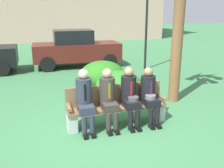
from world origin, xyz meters
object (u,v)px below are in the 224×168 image
seated_man_centerright (130,94)px  shrub_near_bench (102,75)px  shrub_mid_lawn (119,85)px  park_bench (116,106)px  seated_man_leftmost (85,97)px  seated_man_centerleft (108,96)px  street_lamp (147,16)px  seated_man_rightmost (149,93)px  parked_car_far (76,48)px

seated_man_centerright → shrub_near_bench: seated_man_centerright is taller
shrub_mid_lawn → park_bench: bearing=-110.2°
seated_man_centerright → seated_man_leftmost: bearing=179.5°
park_bench → shrub_near_bench: 2.76m
seated_man_centerleft → street_lamp: 6.17m
park_bench → seated_man_rightmost: (0.75, -0.14, 0.28)m
seated_man_centerleft → seated_man_centerright: seated_man_centerleft is taller
shrub_near_bench → street_lamp: size_ratio=0.39×
shrub_near_bench → shrub_mid_lawn: size_ratio=1.09×
seated_man_leftmost → seated_man_rightmost: (1.49, -0.01, -0.03)m
seated_man_centerright → shrub_mid_lawn: (0.30, 1.69, -0.30)m
park_bench → seated_man_centerleft: (-0.23, -0.13, 0.30)m
seated_man_leftmost → shrub_mid_lawn: bearing=52.0°
shrub_near_bench → parked_car_far: size_ratio=0.38×
street_lamp → park_bench: bearing=-120.5°
park_bench → parked_car_far: size_ratio=0.57×
shrub_near_bench → parked_car_far: parked_car_far is taller
parked_car_far → street_lamp: bearing=-27.8°
parked_car_far → park_bench: bearing=-91.0°
shrub_near_bench → shrub_mid_lawn: (0.18, -1.18, -0.04)m
park_bench → street_lamp: bearing=59.5°
park_bench → street_lamp: (2.91, 4.95, 1.86)m
street_lamp → shrub_mid_lawn: bearing=-124.6°
seated_man_centerleft → parked_car_far: (0.34, 6.55, 0.10)m
park_bench → seated_man_centerleft: bearing=-150.6°
seated_man_centerleft → seated_man_centerright: (0.50, -0.01, -0.01)m
seated_man_centerleft → shrub_mid_lawn: (0.80, 1.68, -0.31)m
shrub_mid_lawn → parked_car_far: parked_car_far is taller
park_bench → shrub_near_bench: (0.39, 2.73, 0.03)m
seated_man_centerleft → parked_car_far: 6.56m
shrub_near_bench → seated_man_centerright: bearing=-92.3°
shrub_near_bench → parked_car_far: (-0.28, 3.69, 0.37)m
street_lamp → seated_man_centerleft: bearing=-121.7°
shrub_mid_lawn → seated_man_centerleft: bearing=-115.4°
seated_man_rightmost → park_bench: bearing=169.6°
seated_man_leftmost → seated_man_rightmost: 1.49m
park_bench → seated_man_centerright: bearing=-25.9°
park_bench → shrub_mid_lawn: (0.57, 1.56, -0.01)m
shrub_near_bench → street_lamp: (2.52, 2.22, 1.83)m
seated_man_rightmost → shrub_mid_lawn: (-0.17, 1.69, -0.29)m
shrub_mid_lawn → seated_man_leftmost: bearing=-128.0°
seated_man_rightmost → parked_car_far: bearing=95.5°
seated_man_centerright → shrub_mid_lawn: 1.74m
seated_man_centerright → seated_man_rightmost: seated_man_centerright is taller
seated_man_centerright → shrub_mid_lawn: seated_man_centerright is taller
seated_man_centerright → seated_man_rightmost: 0.47m
seated_man_leftmost → parked_car_far: 6.60m
seated_man_centerleft → shrub_mid_lawn: bearing=64.6°
seated_man_rightmost → street_lamp: size_ratio=0.34×
shrub_mid_lawn → seated_man_rightmost: bearing=-84.2°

